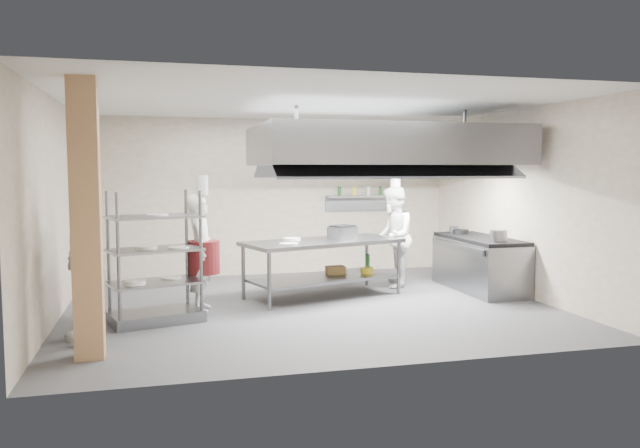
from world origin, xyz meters
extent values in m
plane|color=#373739|center=(0.00, 0.00, 0.00)|extent=(7.00, 7.00, 0.00)
plane|color=silver|center=(0.00, 0.00, 3.00)|extent=(7.00, 7.00, 0.00)
plane|color=gray|center=(0.00, 3.00, 1.50)|extent=(7.00, 0.00, 7.00)
plane|color=gray|center=(-3.50, 0.00, 1.50)|extent=(0.00, 6.00, 6.00)
plane|color=gray|center=(3.50, 0.00, 1.50)|extent=(0.00, 6.00, 6.00)
cube|color=tan|center=(-2.90, -1.90, 1.50)|extent=(0.30, 0.30, 3.00)
cube|color=slate|center=(1.30, 0.40, 2.40)|extent=(4.00, 2.50, 0.60)
cube|color=white|center=(0.40, 0.40, 2.08)|extent=(1.60, 0.12, 0.04)
cube|color=white|center=(2.20, 0.40, 2.08)|extent=(1.60, 0.12, 0.04)
cube|color=slate|center=(1.80, 2.84, 1.50)|extent=(1.50, 0.28, 0.04)
cube|color=slate|center=(0.37, 0.63, 0.88)|extent=(2.73, 1.75, 0.06)
cube|color=slate|center=(0.37, 0.63, 0.30)|extent=(2.51, 1.59, 0.04)
cube|color=slate|center=(3.08, 0.50, 0.42)|extent=(0.80, 2.00, 0.84)
cube|color=black|center=(3.08, 0.50, 0.87)|extent=(0.78, 1.96, 0.06)
imported|color=white|center=(-1.58, 0.10, 0.84)|extent=(0.48, 0.66, 1.68)
imported|color=white|center=(1.76, 1.12, 0.87)|extent=(0.93, 1.03, 1.75)
imported|color=white|center=(-3.00, -1.22, 0.96)|extent=(0.84, 1.22, 1.93)
cube|color=slate|center=(0.73, 0.71, 1.01)|extent=(0.50, 0.46, 0.20)
cube|color=olive|center=(0.64, 0.82, 0.39)|extent=(0.31, 0.21, 0.13)
cylinder|color=slate|center=(3.02, -0.18, 0.99)|extent=(0.27, 0.27, 0.19)
cylinder|color=white|center=(-2.22, -0.45, 0.56)|extent=(0.28, 0.28, 0.05)
camera|label=1|loc=(-2.15, -8.92, 2.03)|focal=35.00mm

